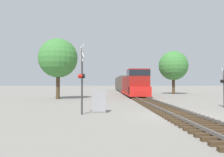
{
  "coord_description": "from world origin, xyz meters",
  "views": [
    {
      "loc": [
        -4.76,
        -14.14,
        2.09
      ],
      "look_at": [
        -4.13,
        7.18,
        2.59
      ],
      "focal_mm": 35.0,
      "sensor_mm": 36.0,
      "label": 1
    }
  ],
  "objects_px": {
    "crossing_signal_far": "(224,83)",
    "tree_mid_background": "(173,66)",
    "tree_far_right": "(58,58)",
    "freight_train": "(125,84)",
    "relay_cabinet": "(99,102)",
    "crossing_signal_near": "(82,77)"
  },
  "relations": [
    {
      "from": "crossing_signal_far",
      "to": "tree_mid_background",
      "type": "xyz_separation_m",
      "value": [
        3.27,
        24.57,
        3.53
      ]
    },
    {
      "from": "crossing_signal_far",
      "to": "tree_far_right",
      "type": "distance_m",
      "value": 20.32
    },
    {
      "from": "freight_train",
      "to": "tree_far_right",
      "type": "height_order",
      "value": "tree_far_right"
    },
    {
      "from": "relay_cabinet",
      "to": "tree_far_right",
      "type": "xyz_separation_m",
      "value": [
        -5.96,
        13.84,
        4.76
      ]
    },
    {
      "from": "crossing_signal_far",
      "to": "relay_cabinet",
      "type": "xyz_separation_m",
      "value": [
        -10.79,
        -2.84,
        -1.37
      ]
    },
    {
      "from": "freight_train",
      "to": "tree_far_right",
      "type": "bearing_deg",
      "value": -116.24
    },
    {
      "from": "freight_train",
      "to": "tree_mid_background",
      "type": "xyz_separation_m",
      "value": [
        8.83,
        -9.11,
        3.72
      ]
    },
    {
      "from": "freight_train",
      "to": "tree_far_right",
      "type": "relative_size",
      "value": 5.65
    },
    {
      "from": "crossing_signal_near",
      "to": "tree_far_right",
      "type": "bearing_deg",
      "value": 179.65
    },
    {
      "from": "crossing_signal_near",
      "to": "tree_far_right",
      "type": "height_order",
      "value": "tree_far_right"
    },
    {
      "from": "freight_train",
      "to": "crossing_signal_near",
      "type": "height_order",
      "value": "crossing_signal_near"
    },
    {
      "from": "tree_mid_background",
      "to": "crossing_signal_far",
      "type": "bearing_deg",
      "value": -97.58
    },
    {
      "from": "tree_far_right",
      "to": "tree_mid_background",
      "type": "xyz_separation_m",
      "value": [
        20.01,
        13.57,
        0.15
      ]
    },
    {
      "from": "freight_train",
      "to": "crossing_signal_far",
      "type": "distance_m",
      "value": 34.13
    },
    {
      "from": "crossing_signal_far",
      "to": "crossing_signal_near",
      "type": "bearing_deg",
      "value": 111.06
    },
    {
      "from": "relay_cabinet",
      "to": "crossing_signal_far",
      "type": "bearing_deg",
      "value": 14.75
    },
    {
      "from": "crossing_signal_far",
      "to": "relay_cabinet",
      "type": "distance_m",
      "value": 11.24
    },
    {
      "from": "relay_cabinet",
      "to": "tree_mid_background",
      "type": "height_order",
      "value": "tree_mid_background"
    },
    {
      "from": "tree_far_right",
      "to": "crossing_signal_near",
      "type": "bearing_deg",
      "value": -72.05
    },
    {
      "from": "crossing_signal_far",
      "to": "relay_cabinet",
      "type": "bearing_deg",
      "value": 108.12
    },
    {
      "from": "crossing_signal_far",
      "to": "tree_mid_background",
      "type": "height_order",
      "value": "tree_mid_background"
    },
    {
      "from": "freight_train",
      "to": "crossing_signal_far",
      "type": "relative_size",
      "value": 13.37
    }
  ]
}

